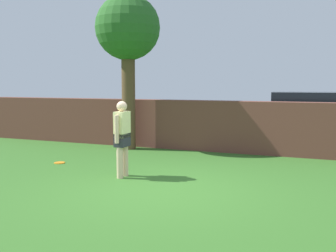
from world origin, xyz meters
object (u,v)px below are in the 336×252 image
car (304,119)px  frisbee_orange (59,163)px  tree (128,32)px  person (122,135)px

car → frisbee_orange: (-5.54, -5.06, -0.85)m
tree → person: tree is taller
person → car: car is taller
tree → car: size_ratio=1.06×
tree → car: (4.92, 2.49, -2.64)m
person → car: size_ratio=0.37×
tree → person: (1.55, -3.26, -2.60)m
car → frisbee_orange: car is taller
car → tree: bearing=-158.1°
person → car: bearing=150.4°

